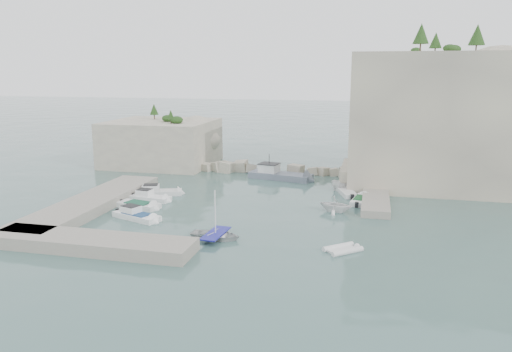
% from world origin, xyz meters
% --- Properties ---
extents(ground, '(400.00, 400.00, 0.00)m').
position_xyz_m(ground, '(0.00, 0.00, 0.00)').
color(ground, '#436561').
rests_on(ground, ground).
extents(cliff_east, '(26.00, 22.00, 17.00)m').
position_xyz_m(cliff_east, '(23.00, 23.00, 8.50)').
color(cliff_east, beige).
rests_on(cliff_east, ground).
extents(cliff_terrace, '(8.00, 10.00, 2.50)m').
position_xyz_m(cliff_terrace, '(13.00, 18.00, 1.25)').
color(cliff_terrace, beige).
rests_on(cliff_terrace, ground).
extents(outcrop_west, '(16.00, 14.00, 7.00)m').
position_xyz_m(outcrop_west, '(-20.00, 25.00, 3.50)').
color(outcrop_west, beige).
rests_on(outcrop_west, ground).
extents(quay_west, '(5.00, 24.00, 1.10)m').
position_xyz_m(quay_west, '(-17.00, -1.00, 0.55)').
color(quay_west, '#9E9689').
rests_on(quay_west, ground).
extents(quay_south, '(18.00, 4.00, 1.10)m').
position_xyz_m(quay_south, '(-10.00, -12.50, 0.55)').
color(quay_south, '#9E9689').
rests_on(quay_south, ground).
extents(ledge_east, '(3.00, 16.00, 0.80)m').
position_xyz_m(ledge_east, '(13.50, 10.00, 0.40)').
color(ledge_east, '#9E9689').
rests_on(ledge_east, ground).
extents(breakwater, '(28.00, 3.00, 1.40)m').
position_xyz_m(breakwater, '(-1.00, 22.00, 0.70)').
color(breakwater, beige).
rests_on(breakwater, ground).
extents(motorboat_a, '(6.49, 3.77, 1.40)m').
position_xyz_m(motorboat_a, '(-12.33, 6.24, 0.00)').
color(motorboat_a, silver).
rests_on(motorboat_a, ground).
extents(motorboat_b, '(5.46, 2.36, 1.40)m').
position_xyz_m(motorboat_b, '(-12.08, 3.50, 0.00)').
color(motorboat_b, white).
rests_on(motorboat_b, ground).
extents(motorboat_c, '(5.76, 3.20, 0.70)m').
position_xyz_m(motorboat_c, '(-12.05, 0.36, 0.00)').
color(motorboat_c, white).
rests_on(motorboat_c, ground).
extents(motorboat_d, '(6.20, 3.77, 1.40)m').
position_xyz_m(motorboat_d, '(-10.26, -3.60, 0.00)').
color(motorboat_d, white).
rests_on(motorboat_d, ground).
extents(rowboat, '(4.78, 3.57, 0.94)m').
position_xyz_m(rowboat, '(-0.55, -7.51, 0.00)').
color(rowboat, silver).
rests_on(rowboat, ground).
extents(inflatable_dinghy, '(3.57, 3.40, 0.44)m').
position_xyz_m(inflatable_dinghy, '(10.83, -8.10, 0.00)').
color(inflatable_dinghy, silver).
rests_on(inflatable_dinghy, ground).
extents(tender_east_a, '(4.16, 3.79, 1.87)m').
position_xyz_m(tender_east_a, '(9.29, 3.76, 0.00)').
color(tender_east_a, white).
rests_on(tender_east_a, ground).
extents(tender_east_b, '(2.56, 5.22, 0.70)m').
position_xyz_m(tender_east_b, '(11.89, 8.19, 0.00)').
color(tender_east_b, white).
rests_on(tender_east_b, ground).
extents(tender_east_c, '(2.99, 5.00, 0.70)m').
position_xyz_m(tender_east_c, '(10.09, 11.44, 0.00)').
color(tender_east_c, silver).
rests_on(tender_east_c, ground).
extents(tender_east_d, '(4.44, 2.08, 1.66)m').
position_xyz_m(tender_east_d, '(10.17, 13.60, 0.00)').
color(tender_east_d, white).
rests_on(tender_east_d, ground).
extents(work_boat, '(10.04, 4.87, 2.20)m').
position_xyz_m(work_boat, '(0.56, 18.52, 0.00)').
color(work_boat, slate).
rests_on(work_boat, ground).
extents(rowboat_mast, '(0.10, 0.10, 4.20)m').
position_xyz_m(rowboat_mast, '(-0.55, -7.51, 2.57)').
color(rowboat_mast, white).
rests_on(rowboat_mast, rowboat).
extents(vegetation, '(53.48, 13.88, 13.40)m').
position_xyz_m(vegetation, '(17.83, 24.40, 17.93)').
color(vegetation, '#1E4219').
rests_on(vegetation, ground).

